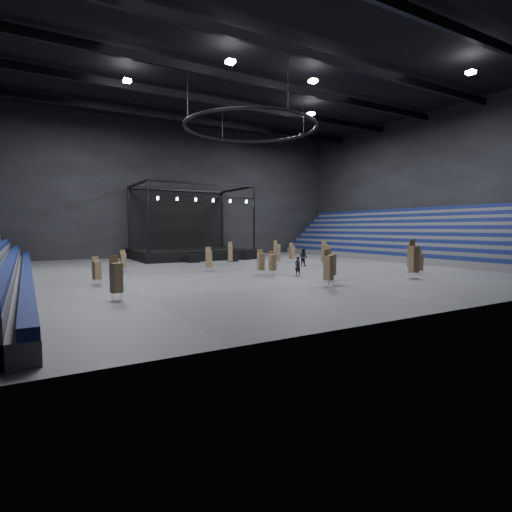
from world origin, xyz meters
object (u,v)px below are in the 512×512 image
chair_stack_1 (261,261)px  chair_stack_10 (273,262)px  chair_stack_3 (209,259)px  chair_stack_8 (123,260)px  chair_stack_9 (292,252)px  chair_stack_0 (97,270)px  man_center (298,266)px  flight_case_mid (233,258)px  chair_stack_12 (325,252)px  chair_stack_4 (328,267)px  chair_stack_5 (277,252)px  chair_stack_14 (332,264)px  chair_stack_7 (414,258)px  chair_stack_13 (326,254)px  stage (189,247)px  chair_stack_6 (411,258)px  flight_case_right (248,256)px  flight_case_left (193,259)px  chair_stack_11 (230,253)px  crew_member (303,257)px  chair_stack_2 (116,277)px  chair_stack_15 (420,262)px

chair_stack_1 → chair_stack_10: (0.77, -0.57, -0.06)m
chair_stack_3 → chair_stack_8: chair_stack_3 is taller
chair_stack_9 → chair_stack_0: bearing=-163.1°
man_center → chair_stack_0: bearing=-11.3°
chair_stack_3 → chair_stack_10: bearing=-44.1°
flight_case_mid → chair_stack_1: 13.63m
flight_case_mid → chair_stack_12: size_ratio=0.47×
chair_stack_4 → chair_stack_10: 7.09m
chair_stack_5 → chair_stack_14: size_ratio=1.12×
chair_stack_1 → chair_stack_7: 11.91m
chair_stack_13 → chair_stack_14: size_ratio=1.16×
chair_stack_5 → chair_stack_13: chair_stack_13 is taller
stage → man_center: size_ratio=8.94×
chair_stack_6 → chair_stack_8: (-22.10, 12.38, -0.21)m
chair_stack_12 → chair_stack_14: size_ratio=1.11×
flight_case_right → chair_stack_6: size_ratio=0.57×
flight_case_left → chair_stack_11: size_ratio=0.56×
stage → flight_case_mid: (2.55, -7.56, -1.05)m
chair_stack_5 → chair_stack_14: 12.76m
crew_member → chair_stack_5: bearing=28.2°
chair_stack_4 → chair_stack_2: bearing=156.3°
chair_stack_1 → chair_stack_9: (9.34, 8.85, 0.02)m
chair_stack_1 → chair_stack_4: (0.66, -7.66, 0.14)m
chair_stack_4 → chair_stack_5: 15.28m
chair_stack_15 → chair_stack_10: bearing=175.1°
flight_case_right → flight_case_mid: bearing=-148.1°
stage → chair_stack_11: (0.53, -10.90, -0.21)m
chair_stack_3 → chair_stack_12: size_ratio=0.86×
chair_stack_1 → chair_stack_5: (5.90, 6.69, 0.20)m
chair_stack_10 → chair_stack_14: size_ratio=0.87×
chair_stack_4 → chair_stack_13: chair_stack_13 is taller
chair_stack_8 → chair_stack_15: (20.86, -14.25, 0.03)m
chair_stack_14 → chair_stack_12: bearing=33.3°
stage → chair_stack_5: 14.57m
chair_stack_3 → chair_stack_14: bearing=-51.0°
flight_case_right → chair_stack_15: (4.65, -21.13, 0.62)m
chair_stack_14 → chair_stack_15: (8.90, -0.68, -0.15)m
chair_stack_10 → man_center: 2.06m
chair_stack_4 → chair_stack_6: 12.55m
chair_stack_1 → chair_stack_8: (-9.30, 7.93, -0.10)m
chair_stack_13 → chair_stack_15: chair_stack_13 is taller
chair_stack_9 → chair_stack_4: bearing=-121.4°
flight_case_left → chair_stack_5: size_ratio=0.52×
chair_stack_2 → chair_stack_12: chair_stack_12 is taller
chair_stack_4 → crew_member: size_ratio=1.35×
stage → chair_stack_4: bearing=-91.6°
chair_stack_6 → chair_stack_8: bearing=160.4°
flight_case_left → chair_stack_4: bearing=-87.0°
chair_stack_13 → chair_stack_15: bearing=-80.3°
flight_case_left → chair_stack_10: (1.24, -14.58, 0.63)m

